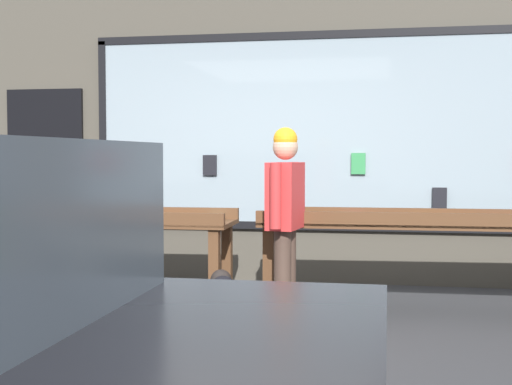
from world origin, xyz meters
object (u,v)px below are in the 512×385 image
at_px(display_table_right, 425,231).
at_px(person_browsing, 285,210).
at_px(small_dog, 223,289).
at_px(display_table_left, 82,226).

height_order(display_table_right, person_browsing, person_browsing).
xyz_separation_m(person_browsing, small_dog, (-0.48, -0.20, -0.62)).
height_order(person_browsing, small_dog, person_browsing).
relative_size(display_table_right, person_browsing, 1.80).
bearing_deg(person_browsing, display_table_left, 83.92).
relative_size(display_table_left, display_table_right, 1.00).
distance_m(display_table_right, person_browsing, 1.25).
relative_size(display_table_right, small_dog, 5.13).
bearing_deg(small_dog, person_browsing, -85.12).
distance_m(display_table_left, person_browsing, 2.05).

